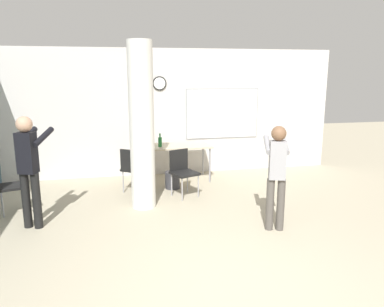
% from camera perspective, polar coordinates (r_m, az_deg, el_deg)
% --- Properties ---
extents(ground_plane, '(24.00, 24.00, 0.00)m').
position_cam_1_polar(ground_plane, '(4.14, 5.61, -21.36)').
color(ground_plane, '#ADA389').
extents(wall_back, '(8.00, 0.15, 2.80)m').
position_cam_1_polar(wall_back, '(8.45, -4.43, 6.22)').
color(wall_back, silver).
rests_on(wall_back, ground_plane).
extents(support_pillar, '(0.41, 0.41, 2.80)m').
position_cam_1_polar(support_pillar, '(6.30, -7.67, 4.06)').
color(support_pillar, silver).
rests_on(support_pillar, ground_plane).
extents(folding_table, '(1.61, 0.73, 0.77)m').
position_cam_1_polar(folding_table, '(7.95, -3.00, 0.87)').
color(folding_table, beige).
rests_on(folding_table, ground_plane).
extents(bottle_on_table, '(0.08, 0.08, 0.28)m').
position_cam_1_polar(bottle_on_table, '(7.81, -4.89, 1.81)').
color(bottle_on_table, '#1E6B2D').
rests_on(bottle_on_table, folding_table).
extents(waste_bin, '(0.29, 0.29, 0.34)m').
position_cam_1_polar(waste_bin, '(7.53, -3.00, -4.05)').
color(waste_bin, '#38383D').
rests_on(waste_bin, ground_plane).
extents(chair_by_left_wall, '(0.55, 0.55, 0.87)m').
position_cam_1_polar(chair_by_left_wall, '(6.84, -26.29, -4.10)').
color(chair_by_left_wall, black).
rests_on(chair_by_left_wall, ground_plane).
extents(chair_table_left, '(0.62, 0.62, 0.87)m').
position_cam_1_polar(chair_table_left, '(7.27, -8.88, -2.02)').
color(chair_table_left, black).
rests_on(chair_table_left, ground_plane).
extents(chair_table_front, '(0.58, 0.58, 0.87)m').
position_cam_1_polar(chair_table_front, '(7.00, -1.43, -2.44)').
color(chair_table_front, black).
rests_on(chair_table_front, ground_plane).
extents(person_watching_back, '(0.52, 0.67, 1.68)m').
position_cam_1_polar(person_watching_back, '(5.96, -23.60, -1.37)').
color(person_watching_back, black).
rests_on(person_watching_back, ground_plane).
extents(person_playing_side, '(0.46, 0.65, 1.55)m').
position_cam_1_polar(person_playing_side, '(5.54, 12.78, -2.41)').
color(person_playing_side, '#514C47').
rests_on(person_playing_side, ground_plane).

